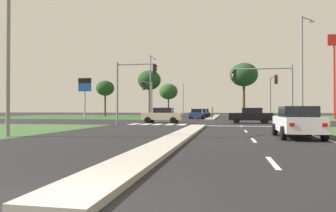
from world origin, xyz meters
TOP-DOWN VIEW (x-y plane):
  - ground_plane at (0.00, 30.00)m, footprint 200.00×200.00m
  - grass_verge_far_left at (-25.50, 54.50)m, footprint 35.00×35.00m
  - median_island_near at (0.00, 11.00)m, footprint 1.20×22.00m
  - median_island_far at (0.00, 55.00)m, footprint 1.20×36.00m
  - lane_dash_near at (3.50, 4.83)m, footprint 0.14×2.00m
  - lane_dash_second at (3.50, 10.83)m, footprint 0.14×2.00m
  - lane_dash_third at (3.50, 16.83)m, footprint 0.14×2.00m
  - lane_dash_fourth at (3.50, 22.83)m, footprint 0.14×2.00m
  - edge_line_right at (6.85, 12.00)m, footprint 0.14×24.00m
  - stop_bar_near at (3.80, 23.00)m, footprint 6.40×0.50m
  - crosswalk_bar_near at (-6.40, 24.80)m, footprint 0.70×2.80m
  - crosswalk_bar_second at (-5.25, 24.80)m, footprint 0.70×2.80m
  - crosswalk_bar_third at (-4.10, 24.80)m, footprint 0.70×2.80m
  - crosswalk_bar_fourth at (-2.95, 24.80)m, footprint 0.70×2.80m
  - crosswalk_bar_fifth at (-1.80, 24.80)m, footprint 0.70×2.80m
  - car_white_near at (5.72, 12.52)m, footprint 1.96×4.23m
  - car_blue_second at (-2.19, 43.46)m, footprint 2.01×4.44m
  - car_navy_third at (-2.25, 52.49)m, footprint 2.02×4.24m
  - car_beige_fourth at (-4.29, 27.80)m, footprint 4.16×1.94m
  - car_teal_fifth at (-2.38, 62.81)m, footprint 2.03×4.63m
  - car_black_sixth at (4.64, 28.72)m, footprint 4.30×2.01m
  - traffic_signal_far_right at (7.60, 34.74)m, footprint 0.32×5.05m
  - traffic_signal_near_right at (5.71, 23.40)m, footprint 4.97×0.32m
  - traffic_signal_far_left at (-7.60, 34.96)m, footprint 0.32×4.34m
  - traffic_signal_near_left at (-6.26, 23.40)m, footprint 3.87×0.32m
  - street_lamp_near at (-8.71, 10.72)m, footprint 1.41×2.26m
  - street_lamp_second at (8.92, 25.47)m, footprint 1.50×1.41m
  - street_lamp_third at (-8.80, 40.98)m, footprint 0.56×2.54m
  - street_lamp_fourth at (-8.98, 75.49)m, footprint 1.96×1.15m
  - pedestrian_at_median at (0.22, 39.79)m, footprint 0.34×0.34m
  - fastfood_pole_sign at (17.69, 45.17)m, footprint 1.80×0.40m
  - fuel_price_totem at (-16.75, 35.60)m, footprint 1.80×0.24m
  - treeline_near at (-22.91, 57.75)m, footprint 3.78×3.78m
  - treeline_second at (-13.76, 59.39)m, footprint 4.84×4.84m
  - treeline_third at (-9.29, 57.45)m, footprint 3.72×3.72m
  - treeline_fourth at (5.44, 56.89)m, footprint 5.26×5.26m

SIDE VIEW (x-z plane):
  - ground_plane at x=0.00m, z-range 0.00..0.00m
  - grass_verge_far_left at x=-25.50m, z-range 0.00..0.01m
  - lane_dash_near at x=3.50m, z-range 0.00..0.01m
  - lane_dash_second at x=3.50m, z-range 0.00..0.01m
  - lane_dash_third at x=3.50m, z-range 0.00..0.01m
  - lane_dash_fourth at x=3.50m, z-range 0.00..0.01m
  - edge_line_right at x=6.85m, z-range 0.00..0.01m
  - stop_bar_near at x=3.80m, z-range 0.00..0.01m
  - crosswalk_bar_near at x=-6.40m, z-range 0.00..0.01m
  - crosswalk_bar_second at x=-5.25m, z-range 0.00..0.01m
  - crosswalk_bar_third at x=-4.10m, z-range 0.00..0.01m
  - crosswalk_bar_fourth at x=-2.95m, z-range 0.00..0.01m
  - crosswalk_bar_fifth at x=-1.80m, z-range 0.00..0.01m
  - median_island_near at x=0.00m, z-range 0.00..0.14m
  - median_island_far at x=0.00m, z-range 0.00..0.14m
  - car_blue_second at x=-2.19m, z-range 0.02..1.52m
  - car_navy_third at x=-2.25m, z-range 0.02..1.55m
  - car_white_near at x=5.72m, z-range 0.02..1.57m
  - car_teal_fifth at x=-2.38m, z-range 0.02..1.58m
  - car_black_sixth at x=4.64m, z-range 0.02..1.59m
  - car_beige_fourth at x=-4.29m, z-range 0.01..1.60m
  - pedestrian_at_median at x=0.22m, z-range 0.33..2.07m
  - traffic_signal_far_left at x=-7.60m, z-range 0.96..5.98m
  - traffic_signal_near_right at x=5.71m, z-range 1.00..6.09m
  - traffic_signal_far_right at x=7.60m, z-range 1.06..6.53m
  - traffic_signal_near_left at x=-6.26m, z-range 1.03..6.79m
  - fuel_price_totem at x=-16.75m, z-range 1.31..6.98m
  - street_lamp_fourth at x=-8.98m, z-range 0.52..8.63m
  - treeline_third at x=-9.29m, z-range 1.70..8.31m
  - street_lamp_near at x=-8.71m, z-range 0.57..9.82m
  - street_lamp_third at x=-8.80m, z-range 0.57..10.00m
  - street_lamp_second at x=8.92m, z-range 0.51..10.17m
  - treeline_near at x=-22.91m, z-range 2.10..9.60m
  - treeline_second at x=-13.76m, z-range 2.73..12.37m
  - treeline_fourth at x=5.44m, z-range 2.85..13.14m
  - fastfood_pole_sign at x=17.69m, z-range 2.78..15.15m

